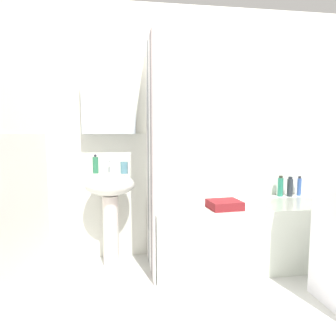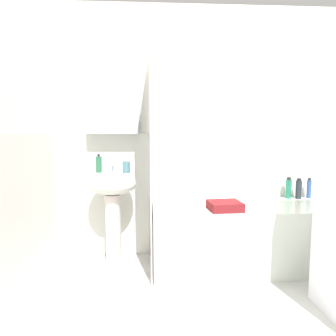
{
  "view_description": "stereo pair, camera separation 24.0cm",
  "coord_description": "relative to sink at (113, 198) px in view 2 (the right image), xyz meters",
  "views": [
    {
      "loc": [
        -0.86,
        -1.74,
        1.2
      ],
      "look_at": [
        -0.47,
        0.83,
        0.91
      ],
      "focal_mm": 33.21,
      "sensor_mm": 36.0,
      "label": 1
    },
    {
      "loc": [
        -0.62,
        -1.77,
        1.2
      ],
      "look_at": [
        -0.47,
        0.83,
        0.91
      ],
      "focal_mm": 33.21,
      "sensor_mm": 36.0,
      "label": 2
    }
  ],
  "objects": [
    {
      "name": "ground_plane",
      "position": [
        0.96,
        -1.03,
        -0.64
      ],
      "size": [
        4.8,
        5.6,
        0.04
      ],
      "primitive_type": "cube",
      "color": "silver"
    },
    {
      "name": "wall_back_tiled",
      "position": [
        0.9,
        0.23,
        0.52
      ],
      "size": [
        3.6,
        0.18,
        2.4
      ],
      "color": "white",
      "rests_on": "ground_plane"
    },
    {
      "name": "wall_left_tiled",
      "position": [
        -0.61,
        -0.69,
        0.5
      ],
      "size": [
        0.07,
        1.81,
        2.4
      ],
      "color": "white",
      "rests_on": "ground_plane"
    },
    {
      "name": "sink",
      "position": [
        0.0,
        0.0,
        0.0
      ],
      "size": [
        0.44,
        0.34,
        0.84
      ],
      "color": "silver",
      "rests_on": "ground_plane"
    },
    {
      "name": "faucet",
      "position": [
        -0.0,
        0.08,
        0.29
      ],
      "size": [
        0.03,
        0.12,
        0.12
      ],
      "color": "silver",
      "rests_on": "sink"
    },
    {
      "name": "soap_dispenser",
      "position": [
        -0.12,
        0.05,
        0.3
      ],
      "size": [
        0.05,
        0.05,
        0.17
      ],
      "color": "#2B744E",
      "rests_on": "sink"
    },
    {
      "name": "toothbrush_cup",
      "position": [
        0.13,
        -0.01,
        0.28
      ],
      "size": [
        0.07,
        0.07,
        0.1
      ],
      "primitive_type": "cylinder",
      "color": "teal",
      "rests_on": "sink"
    },
    {
      "name": "bathtub",
      "position": [
        1.18,
        -0.14,
        -0.34
      ],
      "size": [
        1.64,
        0.65,
        0.57
      ],
      "primitive_type": "cube",
      "color": "white",
      "rests_on": "ground_plane"
    },
    {
      "name": "shower_curtain",
      "position": [
        0.35,
        -0.14,
        0.38
      ],
      "size": [
        0.01,
        0.65,
        2.0
      ],
      "color": "white",
      "rests_on": "ground_plane"
    },
    {
      "name": "body_wash_bottle",
      "position": [
        1.9,
        0.12,
        0.04
      ],
      "size": [
        0.04,
        0.04,
        0.2
      ],
      "color": "#3456A1",
      "rests_on": "bathtub"
    },
    {
      "name": "shampoo_bottle",
      "position": [
        1.79,
        0.1,
        0.04
      ],
      "size": [
        0.06,
        0.06,
        0.2
      ],
      "color": "#282F36",
      "rests_on": "bathtub"
    },
    {
      "name": "conditioner_bottle",
      "position": [
        1.69,
        0.12,
        0.05
      ],
      "size": [
        0.05,
        0.05,
        0.21
      ],
      "color": "#25795E",
      "rests_on": "bathtub"
    },
    {
      "name": "towel_folded",
      "position": [
        0.96,
        -0.3,
        -0.02
      ],
      "size": [
        0.28,
        0.26,
        0.07
      ],
      "primitive_type": "cube",
      "rotation": [
        0.0,
        0.0,
        0.09
      ],
      "color": "maroon",
      "rests_on": "bathtub"
    }
  ]
}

